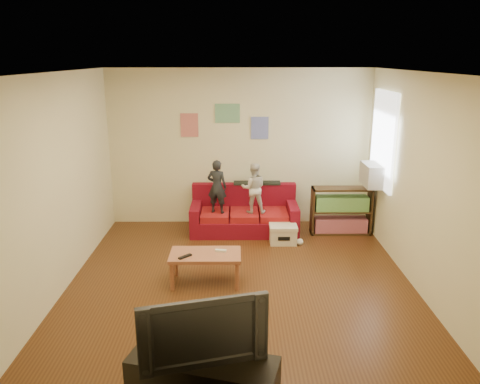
{
  "coord_description": "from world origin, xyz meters",
  "views": [
    {
      "loc": [
        -0.05,
        -5.48,
        2.88
      ],
      "look_at": [
        0.0,
        0.8,
        1.05
      ],
      "focal_mm": 35.0,
      "sensor_mm": 36.0,
      "label": 1
    }
  ],
  "objects_px": {
    "coffee_table": "(205,258)",
    "bookshelf": "(341,213)",
    "sofa": "(244,216)",
    "file_box": "(283,234)",
    "tv_stand": "(203,383)",
    "television": "(202,327)",
    "child_a": "(217,187)",
    "child_b": "(254,188)"
  },
  "relations": [
    {
      "from": "coffee_table",
      "to": "bookshelf",
      "type": "relative_size",
      "value": 0.93
    },
    {
      "from": "sofa",
      "to": "coffee_table",
      "type": "bearing_deg",
      "value": -105.62
    },
    {
      "from": "file_box",
      "to": "tv_stand",
      "type": "bearing_deg",
      "value": -105.74
    },
    {
      "from": "tv_stand",
      "to": "television",
      "type": "distance_m",
      "value": 0.54
    },
    {
      "from": "child_a",
      "to": "tv_stand",
      "type": "relative_size",
      "value": 0.71
    },
    {
      "from": "child_b",
      "to": "television",
      "type": "xyz_separation_m",
      "value": [
        -0.56,
        -4.06,
        -0.03
      ]
    },
    {
      "from": "coffee_table",
      "to": "tv_stand",
      "type": "height_order",
      "value": "tv_stand"
    },
    {
      "from": "child_b",
      "to": "coffee_table",
      "type": "relative_size",
      "value": 0.91
    },
    {
      "from": "coffee_table",
      "to": "bookshelf",
      "type": "bearing_deg",
      "value": 39.77
    },
    {
      "from": "child_b",
      "to": "file_box",
      "type": "distance_m",
      "value": 0.9
    },
    {
      "from": "child_a",
      "to": "child_b",
      "type": "distance_m",
      "value": 0.6
    },
    {
      "from": "file_box",
      "to": "bookshelf",
      "type": "bearing_deg",
      "value": 23.72
    },
    {
      "from": "child_a",
      "to": "child_b",
      "type": "xyz_separation_m",
      "value": [
        0.6,
        -0.0,
        -0.03
      ]
    },
    {
      "from": "child_a",
      "to": "file_box",
      "type": "height_order",
      "value": "child_a"
    },
    {
      "from": "coffee_table",
      "to": "tv_stand",
      "type": "xyz_separation_m",
      "value": [
        0.12,
        -2.29,
        -0.12
      ]
    },
    {
      "from": "sofa",
      "to": "child_a",
      "type": "bearing_deg",
      "value": -160.36
    },
    {
      "from": "child_b",
      "to": "tv_stand",
      "type": "xyz_separation_m",
      "value": [
        -0.56,
        -4.06,
        -0.56
      ]
    },
    {
      "from": "file_box",
      "to": "television",
      "type": "xyz_separation_m",
      "value": [
        -1.03,
        -3.64,
        0.62
      ]
    },
    {
      "from": "sofa",
      "to": "child_b",
      "type": "height_order",
      "value": "child_b"
    },
    {
      "from": "sofa",
      "to": "child_a",
      "type": "xyz_separation_m",
      "value": [
        -0.45,
        -0.16,
        0.56
      ]
    },
    {
      "from": "sofa",
      "to": "tv_stand",
      "type": "relative_size",
      "value": 1.43
    },
    {
      "from": "child_a",
      "to": "tv_stand",
      "type": "bearing_deg",
      "value": 106.04
    },
    {
      "from": "bookshelf",
      "to": "tv_stand",
      "type": "distance_m",
      "value": 4.56
    },
    {
      "from": "child_a",
      "to": "coffee_table",
      "type": "distance_m",
      "value": 1.84
    },
    {
      "from": "file_box",
      "to": "tv_stand",
      "type": "relative_size",
      "value": 0.35
    },
    {
      "from": "tv_stand",
      "to": "child_b",
      "type": "bearing_deg",
      "value": 97.34
    },
    {
      "from": "bookshelf",
      "to": "television",
      "type": "xyz_separation_m",
      "value": [
        -2.03,
        -4.08,
        0.42
      ]
    },
    {
      "from": "file_box",
      "to": "coffee_table",
      "type": "bearing_deg",
      "value": -130.37
    },
    {
      "from": "child_a",
      "to": "sofa",
      "type": "bearing_deg",
      "value": -144.82
    },
    {
      "from": "child_a",
      "to": "child_b",
      "type": "bearing_deg",
      "value": -164.46
    },
    {
      "from": "file_box",
      "to": "child_b",
      "type": "bearing_deg",
      "value": 137.76
    },
    {
      "from": "child_a",
      "to": "bookshelf",
      "type": "bearing_deg",
      "value": -163.82
    },
    {
      "from": "coffee_table",
      "to": "sofa",
      "type": "bearing_deg",
      "value": 74.38
    },
    {
      "from": "child_a",
      "to": "coffee_table",
      "type": "xyz_separation_m",
      "value": [
        -0.09,
        -1.77,
        -0.47
      ]
    },
    {
      "from": "sofa",
      "to": "child_b",
      "type": "distance_m",
      "value": 0.57
    },
    {
      "from": "child_b",
      "to": "coffee_table",
      "type": "xyz_separation_m",
      "value": [
        -0.69,
        -1.77,
        -0.44
      ]
    },
    {
      "from": "tv_stand",
      "to": "child_a",
      "type": "bearing_deg",
      "value": 105.76
    },
    {
      "from": "child_b",
      "to": "tv_stand",
      "type": "height_order",
      "value": "child_b"
    },
    {
      "from": "child_a",
      "to": "tv_stand",
      "type": "xyz_separation_m",
      "value": [
        0.04,
        -4.06,
        -0.59
      ]
    },
    {
      "from": "child_b",
      "to": "file_box",
      "type": "xyz_separation_m",
      "value": [
        0.46,
        -0.42,
        -0.64
      ]
    },
    {
      "from": "coffee_table",
      "to": "file_box",
      "type": "relative_size",
      "value": 2.11
    },
    {
      "from": "child_a",
      "to": "bookshelf",
      "type": "xyz_separation_m",
      "value": [
        2.07,
        0.02,
        -0.47
      ]
    }
  ]
}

